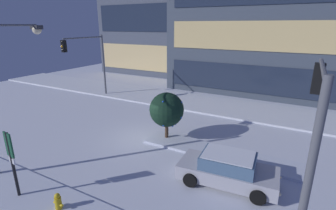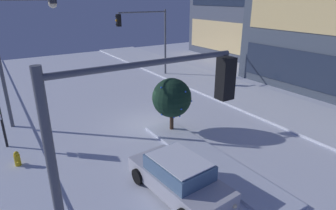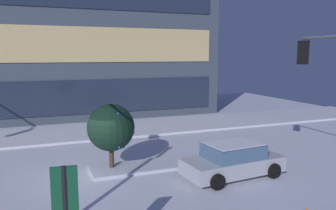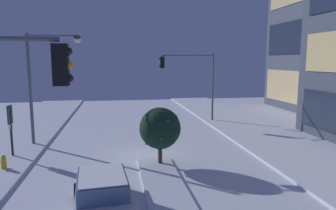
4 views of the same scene
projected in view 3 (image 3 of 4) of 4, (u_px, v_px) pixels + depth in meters
name	position (u px, v px, depth m)	size (l,w,h in m)	color
ground	(86.00, 178.00, 14.90)	(52.00, 52.00, 0.00)	silver
curb_strip_far	(67.00, 134.00, 22.95)	(52.00, 5.20, 0.14)	silver
median_strip	(183.00, 162.00, 16.91)	(9.00, 1.80, 0.14)	silver
car_near	(233.00, 161.00, 14.95)	(4.65, 2.39, 1.49)	#B7B7C1
decorated_tree_median	(111.00, 128.00, 15.60)	(2.17, 2.16, 3.09)	#473323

